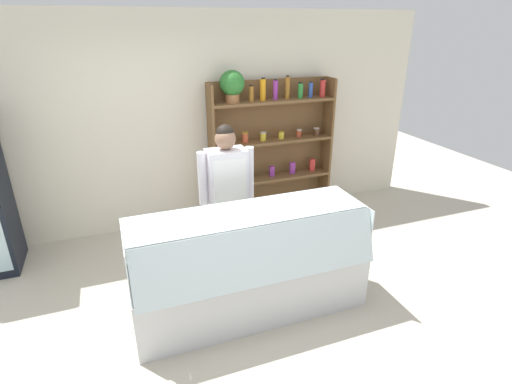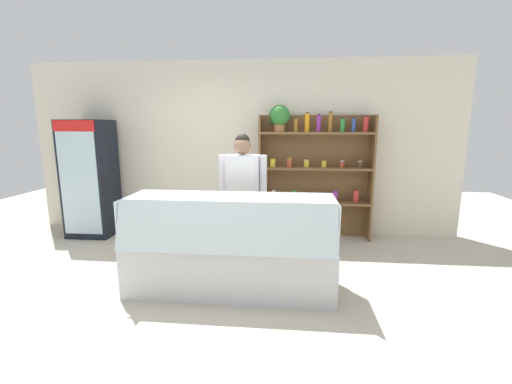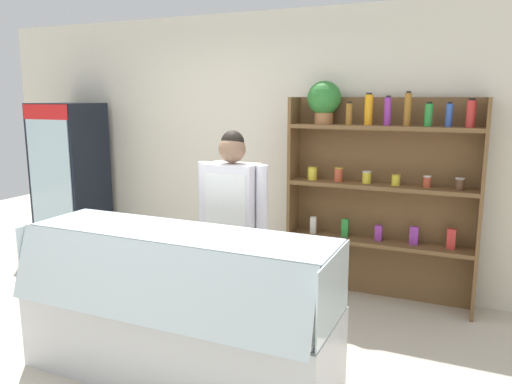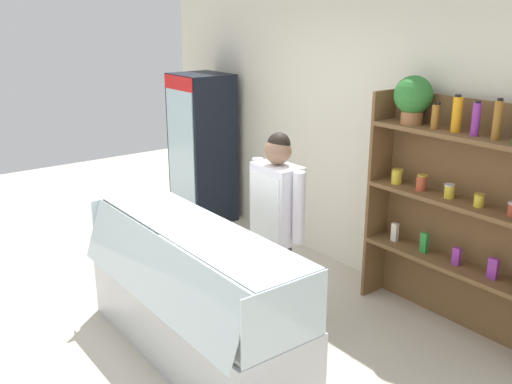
# 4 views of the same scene
# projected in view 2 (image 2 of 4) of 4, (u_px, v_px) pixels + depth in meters

# --- Properties ---
(ground_plane) EXTENTS (12.00, 12.00, 0.00)m
(ground_plane) POSITION_uv_depth(u_px,v_px,m) (214.00, 290.00, 3.64)
(ground_plane) COLOR beige
(back_wall) EXTENTS (6.80, 0.10, 2.70)m
(back_wall) POSITION_uv_depth(u_px,v_px,m) (241.00, 149.00, 5.46)
(back_wall) COLOR silver
(back_wall) RESTS_ON ground
(drinks_fridge) EXTENTS (0.67, 0.61, 1.80)m
(drinks_fridge) POSITION_uv_depth(u_px,v_px,m) (90.00, 179.00, 5.33)
(drinks_fridge) COLOR black
(drinks_fridge) RESTS_ON ground
(shelving_unit) EXTENTS (1.69, 0.31, 2.01)m
(shelving_unit) POSITION_uv_depth(u_px,v_px,m) (309.00, 163.00, 5.17)
(shelving_unit) COLOR brown
(shelving_unit) RESTS_ON ground
(deli_display_case) EXTENTS (2.14, 0.76, 1.01)m
(deli_display_case) POSITION_uv_depth(u_px,v_px,m) (230.00, 262.00, 3.59)
(deli_display_case) COLOR silver
(deli_display_case) RESTS_ON ground
(shop_clerk) EXTENTS (0.59, 0.25, 1.62)m
(shop_clerk) POSITION_uv_depth(u_px,v_px,m) (243.00, 188.00, 4.21)
(shop_clerk) COLOR #2D2D38
(shop_clerk) RESTS_ON ground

